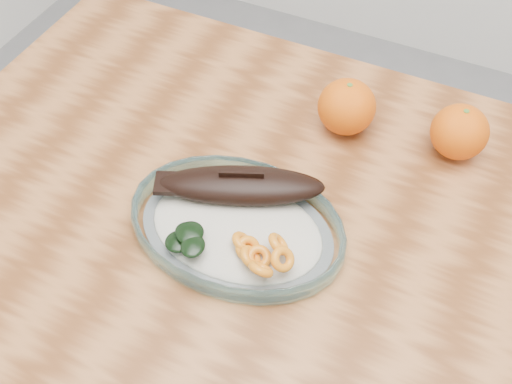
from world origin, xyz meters
TOP-DOWN VIEW (x-y plane):
  - dining_table at (0.00, 0.00)m, footprint 1.20×0.80m
  - plated_meal at (-0.09, -0.01)m, footprint 0.54×0.54m
  - orange_left at (-0.03, 0.23)m, footprint 0.09×0.09m
  - orange_right at (0.13, 0.25)m, footprint 0.08×0.08m

SIDE VIEW (x-z plane):
  - dining_table at x=0.00m, z-range 0.28..1.03m
  - plated_meal at x=-0.09m, z-range 0.73..0.81m
  - orange_right at x=0.13m, z-range 0.75..0.83m
  - orange_left at x=-0.03m, z-range 0.75..0.84m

